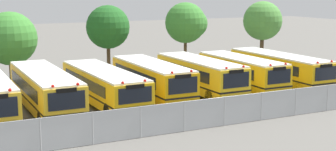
{
  "coord_description": "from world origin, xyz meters",
  "views": [
    {
      "loc": [
        -14.53,
        -31.16,
        7.73
      ],
      "look_at": [
        1.12,
        0.0,
        1.6
      ],
      "focal_mm": 53.17,
      "sensor_mm": 36.0,
      "label": 1
    }
  ],
  "objects_px": {
    "school_bus_4": "(200,75)",
    "school_bus_5": "(242,72)",
    "school_bus_1": "(45,89)",
    "tree_3": "(187,23)",
    "tree_1": "(10,38)",
    "traffic_cone": "(96,135)",
    "tree_2": "(107,27)",
    "school_bus_6": "(279,68)",
    "school_bus_3": "(152,79)",
    "tree_4": "(262,21)",
    "school_bus_2": "(104,85)"
  },
  "relations": [
    {
      "from": "school_bus_6",
      "to": "tree_4",
      "type": "xyz_separation_m",
      "value": [
        5.59,
        9.78,
        3.05
      ]
    },
    {
      "from": "school_bus_3",
      "to": "tree_4",
      "type": "height_order",
      "value": "tree_4"
    },
    {
      "from": "school_bus_4",
      "to": "school_bus_6",
      "type": "xyz_separation_m",
      "value": [
        7.44,
        0.07,
        -0.04
      ]
    },
    {
      "from": "school_bus_2",
      "to": "tree_2",
      "type": "distance_m",
      "value": 11.79
    },
    {
      "from": "school_bus_6",
      "to": "traffic_cone",
      "type": "height_order",
      "value": "school_bus_6"
    },
    {
      "from": "school_bus_4",
      "to": "school_bus_5",
      "type": "height_order",
      "value": "school_bus_4"
    },
    {
      "from": "school_bus_5",
      "to": "traffic_cone",
      "type": "distance_m",
      "value": 16.12
    },
    {
      "from": "school_bus_6",
      "to": "tree_1",
      "type": "bearing_deg",
      "value": -26.37
    },
    {
      "from": "school_bus_2",
      "to": "school_bus_4",
      "type": "distance_m",
      "value": 7.57
    },
    {
      "from": "school_bus_1",
      "to": "tree_1",
      "type": "distance_m",
      "value": 10.23
    },
    {
      "from": "school_bus_1",
      "to": "school_bus_3",
      "type": "distance_m",
      "value": 7.57
    },
    {
      "from": "school_bus_3",
      "to": "tree_4",
      "type": "relative_size",
      "value": 1.49
    },
    {
      "from": "school_bus_5",
      "to": "tree_4",
      "type": "distance_m",
      "value": 14.08
    },
    {
      "from": "school_bus_3",
      "to": "tree_4",
      "type": "distance_m",
      "value": 19.84
    },
    {
      "from": "school_bus_4",
      "to": "school_bus_5",
      "type": "distance_m",
      "value": 3.62
    },
    {
      "from": "tree_4",
      "to": "tree_3",
      "type": "bearing_deg",
      "value": -178.86
    },
    {
      "from": "tree_2",
      "to": "traffic_cone",
      "type": "xyz_separation_m",
      "value": [
        -7.2,
        -18.05,
        -4.1
      ]
    },
    {
      "from": "school_bus_2",
      "to": "school_bus_5",
      "type": "height_order",
      "value": "school_bus_5"
    },
    {
      "from": "tree_1",
      "to": "school_bus_1",
      "type": "bearing_deg",
      "value": -87.89
    },
    {
      "from": "school_bus_2",
      "to": "tree_2",
      "type": "relative_size",
      "value": 1.71
    },
    {
      "from": "school_bus_4",
      "to": "school_bus_5",
      "type": "xyz_separation_m",
      "value": [
        3.62,
        -0.17,
        -0.03
      ]
    },
    {
      "from": "school_bus_4",
      "to": "tree_3",
      "type": "relative_size",
      "value": 1.48
    },
    {
      "from": "school_bus_1",
      "to": "tree_1",
      "type": "xyz_separation_m",
      "value": [
        -0.37,
        9.94,
        2.41
      ]
    },
    {
      "from": "school_bus_4",
      "to": "tree_1",
      "type": "distance_m",
      "value": 15.59
    },
    {
      "from": "tree_3",
      "to": "traffic_cone",
      "type": "xyz_separation_m",
      "value": [
        -14.89,
        -17.29,
        -4.25
      ]
    },
    {
      "from": "school_bus_1",
      "to": "tree_3",
      "type": "height_order",
      "value": "tree_3"
    },
    {
      "from": "tree_2",
      "to": "traffic_cone",
      "type": "distance_m",
      "value": 19.86
    },
    {
      "from": "school_bus_1",
      "to": "school_bus_6",
      "type": "bearing_deg",
      "value": -179.03
    },
    {
      "from": "school_bus_1",
      "to": "school_bus_5",
      "type": "height_order",
      "value": "school_bus_1"
    },
    {
      "from": "school_bus_5",
      "to": "school_bus_6",
      "type": "bearing_deg",
      "value": -176.09
    },
    {
      "from": "school_bus_4",
      "to": "school_bus_6",
      "type": "relative_size",
      "value": 0.9
    },
    {
      "from": "school_bus_5",
      "to": "tree_3",
      "type": "xyz_separation_m",
      "value": [
        0.64,
        9.84,
        3.13
      ]
    },
    {
      "from": "tree_1",
      "to": "school_bus_5",
      "type": "bearing_deg",
      "value": -32.89
    },
    {
      "from": "school_bus_4",
      "to": "school_bus_3",
      "type": "bearing_deg",
      "value": -0.09
    },
    {
      "from": "school_bus_5",
      "to": "tree_3",
      "type": "relative_size",
      "value": 1.43
    },
    {
      "from": "school_bus_1",
      "to": "school_bus_6",
      "type": "distance_m",
      "value": 18.93
    },
    {
      "from": "tree_1",
      "to": "traffic_cone",
      "type": "distance_m",
      "value": 17.86
    },
    {
      "from": "school_bus_4",
      "to": "school_bus_5",
      "type": "relative_size",
      "value": 1.04
    },
    {
      "from": "school_bus_4",
      "to": "school_bus_5",
      "type": "bearing_deg",
      "value": 177.06
    },
    {
      "from": "school_bus_3",
      "to": "school_bus_5",
      "type": "distance_m",
      "value": 7.54
    },
    {
      "from": "school_bus_6",
      "to": "traffic_cone",
      "type": "bearing_deg",
      "value": 23.52
    },
    {
      "from": "school_bus_1",
      "to": "tree_2",
      "type": "relative_size",
      "value": 1.77
    },
    {
      "from": "school_bus_1",
      "to": "school_bus_3",
      "type": "xyz_separation_m",
      "value": [
        7.57,
        0.08,
        0.01
      ]
    },
    {
      "from": "school_bus_6",
      "to": "school_bus_4",
      "type": "bearing_deg",
      "value": 1.02
    },
    {
      "from": "school_bus_3",
      "to": "school_bus_2",
      "type": "bearing_deg",
      "value": 3.36
    },
    {
      "from": "school_bus_1",
      "to": "school_bus_3",
      "type": "bearing_deg",
      "value": -178.91
    },
    {
      "from": "school_bus_1",
      "to": "school_bus_4",
      "type": "bearing_deg",
      "value": -179.05
    },
    {
      "from": "school_bus_3",
      "to": "school_bus_6",
      "type": "relative_size",
      "value": 0.9
    },
    {
      "from": "school_bus_6",
      "to": "tree_1",
      "type": "height_order",
      "value": "tree_1"
    },
    {
      "from": "tree_2",
      "to": "tree_3",
      "type": "distance_m",
      "value": 7.73
    }
  ]
}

